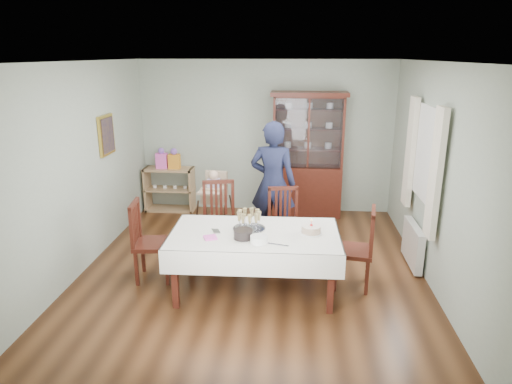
# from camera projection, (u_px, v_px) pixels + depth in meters

# --- Properties ---
(floor) EXTENTS (5.00, 5.00, 0.00)m
(floor) POSITION_uv_depth(u_px,v_px,m) (253.00, 268.00, 6.18)
(floor) COLOR #593319
(floor) RESTS_ON ground
(room_shell) EXTENTS (5.00, 5.00, 5.00)m
(room_shell) POSITION_uv_depth(u_px,v_px,m) (256.00, 137.00, 6.19)
(room_shell) COLOR #9EAA99
(room_shell) RESTS_ON floor
(dining_table) EXTENTS (2.02, 1.19, 0.76)m
(dining_table) POSITION_uv_depth(u_px,v_px,m) (255.00, 262.00, 5.49)
(dining_table) COLOR #461911
(dining_table) RESTS_ON floor
(china_cabinet) EXTENTS (1.30, 0.48, 2.18)m
(china_cabinet) POSITION_uv_depth(u_px,v_px,m) (308.00, 153.00, 7.94)
(china_cabinet) COLOR #461911
(china_cabinet) RESTS_ON floor
(sideboard) EXTENTS (0.90, 0.38, 0.80)m
(sideboard) POSITION_uv_depth(u_px,v_px,m) (170.00, 189.00, 8.38)
(sideboard) COLOR tan
(sideboard) RESTS_ON floor
(picture_frame) EXTENTS (0.04, 0.48, 0.58)m
(picture_frame) POSITION_uv_depth(u_px,v_px,m) (106.00, 135.00, 6.65)
(picture_frame) COLOR gold
(picture_frame) RESTS_ON room_shell
(window) EXTENTS (0.04, 1.02, 1.22)m
(window) POSITION_uv_depth(u_px,v_px,m) (427.00, 154.00, 5.83)
(window) COLOR white
(window) RESTS_ON room_shell
(curtain_left) EXTENTS (0.07, 0.30, 1.55)m
(curtain_left) POSITION_uv_depth(u_px,v_px,m) (436.00, 174.00, 5.27)
(curtain_left) COLOR silver
(curtain_left) RESTS_ON room_shell
(curtain_right) EXTENTS (0.07, 0.30, 1.55)m
(curtain_right) POSITION_uv_depth(u_px,v_px,m) (410.00, 152.00, 6.46)
(curtain_right) COLOR silver
(curtain_right) RESTS_ON room_shell
(radiator) EXTENTS (0.10, 0.80, 0.55)m
(radiator) POSITION_uv_depth(u_px,v_px,m) (413.00, 244.00, 6.20)
(radiator) COLOR white
(radiator) RESTS_ON floor
(chair_far_left) EXTENTS (0.57, 0.57, 1.06)m
(chair_far_left) POSITION_uv_depth(u_px,v_px,m) (220.00, 234.00, 6.52)
(chair_far_left) COLOR #461911
(chair_far_left) RESTS_ON floor
(chair_far_right) EXTENTS (0.51, 0.51, 1.00)m
(chair_far_right) POSITION_uv_depth(u_px,v_px,m) (284.00, 238.00, 6.42)
(chair_far_right) COLOR #461911
(chair_far_right) RESTS_ON floor
(chair_end_left) EXTENTS (0.51, 0.51, 1.03)m
(chair_end_left) POSITION_uv_depth(u_px,v_px,m) (153.00, 256.00, 5.83)
(chair_end_left) COLOR #461911
(chair_end_left) RESTS_ON floor
(chair_end_right) EXTENTS (0.53, 0.53, 1.02)m
(chair_end_right) POSITION_uv_depth(u_px,v_px,m) (354.00, 263.00, 5.63)
(chair_end_right) COLOR #461911
(chair_end_right) RESTS_ON floor
(woman) EXTENTS (0.74, 0.54, 1.87)m
(woman) POSITION_uv_depth(u_px,v_px,m) (273.00, 183.00, 6.78)
(woman) COLOR #161A32
(woman) RESTS_ON floor
(high_chair) EXTENTS (0.54, 0.54, 1.06)m
(high_chair) POSITION_uv_depth(u_px,v_px,m) (215.00, 210.00, 7.20)
(high_chair) COLOR black
(high_chair) RESTS_ON floor
(champagne_tray) EXTENTS (0.39, 0.39, 0.24)m
(champagne_tray) POSITION_uv_depth(u_px,v_px,m) (249.00, 224.00, 5.45)
(champagne_tray) COLOR silver
(champagne_tray) RESTS_ON dining_table
(birthday_cake) EXTENTS (0.26, 0.26, 0.18)m
(birthday_cake) POSITION_uv_depth(u_px,v_px,m) (311.00, 230.00, 5.34)
(birthday_cake) COLOR white
(birthday_cake) RESTS_ON dining_table
(plate_stack_dark) EXTENTS (0.28, 0.28, 0.11)m
(plate_stack_dark) POSITION_uv_depth(u_px,v_px,m) (243.00, 234.00, 5.20)
(plate_stack_dark) COLOR black
(plate_stack_dark) RESTS_ON dining_table
(plate_stack_white) EXTENTS (0.23, 0.23, 0.08)m
(plate_stack_white) POSITION_uv_depth(u_px,v_px,m) (259.00, 240.00, 5.08)
(plate_stack_white) COLOR white
(plate_stack_white) RESTS_ON dining_table
(napkin_stack) EXTENTS (0.19, 0.19, 0.02)m
(napkin_stack) POSITION_uv_depth(u_px,v_px,m) (210.00, 237.00, 5.22)
(napkin_stack) COLOR #EF58C5
(napkin_stack) RESTS_ON dining_table
(cutlery) EXTENTS (0.15, 0.18, 0.01)m
(cutlery) POSITION_uv_depth(u_px,v_px,m) (213.00, 231.00, 5.42)
(cutlery) COLOR silver
(cutlery) RESTS_ON dining_table
(cake_knife) EXTENTS (0.28, 0.10, 0.01)m
(cake_knife) POSITION_uv_depth(u_px,v_px,m) (276.00, 244.00, 5.04)
(cake_knife) COLOR silver
(cake_knife) RESTS_ON dining_table
(gift_bag_pink) EXTENTS (0.21, 0.14, 0.37)m
(gift_bag_pink) POSITION_uv_depth(u_px,v_px,m) (162.00, 159.00, 8.21)
(gift_bag_pink) COLOR #EF58C5
(gift_bag_pink) RESTS_ON sideboard
(gift_bag_orange) EXTENTS (0.20, 0.14, 0.37)m
(gift_bag_orange) POSITION_uv_depth(u_px,v_px,m) (174.00, 160.00, 8.19)
(gift_bag_orange) COLOR orange
(gift_bag_orange) RESTS_ON sideboard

